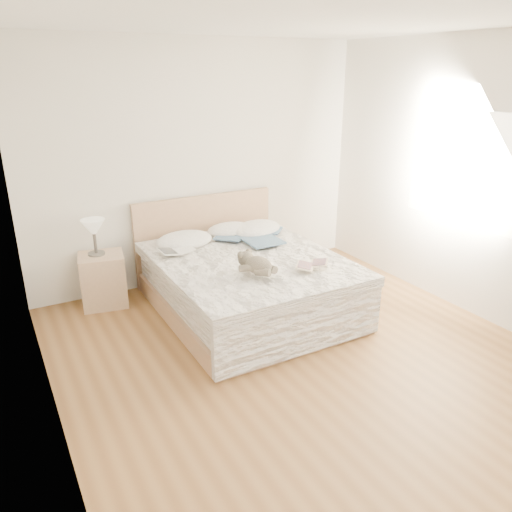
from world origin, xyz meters
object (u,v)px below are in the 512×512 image
(bed, at_px, (245,281))
(photo_book, at_px, (176,251))
(childrens_book, at_px, (312,265))
(teddy_bear, at_px, (259,272))
(nightstand, at_px, (103,280))
(table_lamp, at_px, (94,230))

(bed, height_order, photo_book, bed)
(childrens_book, bearing_deg, photo_book, 174.65)
(childrens_book, distance_m, teddy_bear, 0.55)
(bed, relative_size, photo_book, 5.98)
(nightstand, relative_size, table_lamp, 1.49)
(table_lamp, xyz_separation_m, childrens_book, (1.68, -1.48, -0.20))
(nightstand, xyz_separation_m, table_lamp, (-0.03, 0.04, 0.55))
(photo_book, bearing_deg, nightstand, 144.56)
(teddy_bear, bearing_deg, childrens_book, -28.20)
(bed, relative_size, table_lamp, 5.69)
(bed, height_order, childrens_book, bed)
(nightstand, xyz_separation_m, photo_book, (0.66, -0.45, 0.35))
(bed, bearing_deg, teddy_bear, -105.38)
(nightstand, height_order, photo_book, photo_book)
(bed, distance_m, childrens_book, 0.81)
(nightstand, relative_size, teddy_bear, 1.61)
(childrens_book, xyz_separation_m, teddy_bear, (-0.55, 0.06, 0.02))
(bed, distance_m, nightstand, 1.50)
(table_lamp, xyz_separation_m, photo_book, (0.70, -0.48, -0.20))
(bed, bearing_deg, childrens_book, -58.60)
(table_lamp, height_order, teddy_bear, table_lamp)
(nightstand, relative_size, childrens_book, 1.68)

